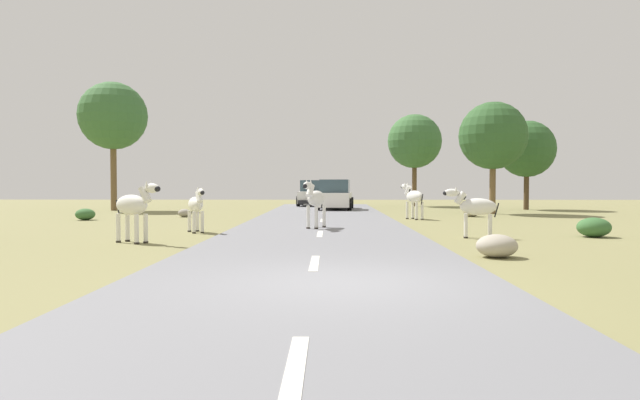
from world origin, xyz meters
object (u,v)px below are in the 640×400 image
(zebra_1, at_px, (196,205))
(car_1, at_px, (335,196))
(car_0, at_px, (313,194))
(tree_5, at_px, (415,142))
(bush_0, at_px, (85,214))
(zebra_3, at_px, (134,206))
(rock_3, at_px, (472,210))
(tree_1, at_px, (527,149))
(tree_6, at_px, (113,116))
(bush_1, at_px, (594,227))
(rock_1, at_px, (185,213))
(zebra_2, at_px, (475,207))
(rock_2, at_px, (497,246))
(tree_2, at_px, (493,136))
(zebra_0, at_px, (315,199))
(zebra_4, at_px, (413,197))

(zebra_1, relative_size, car_1, 0.33)
(car_0, height_order, car_1, same)
(tree_5, height_order, bush_0, tree_5)
(zebra_3, xyz_separation_m, rock_3, (11.77, 11.64, -0.68))
(car_1, height_order, tree_1, tree_1)
(zebra_3, distance_m, car_0, 23.90)
(tree_1, xyz_separation_m, tree_6, (-24.20, -1.45, 1.82))
(bush_1, bearing_deg, rock_1, 147.12)
(bush_0, height_order, rock_1, bush_0)
(car_1, xyz_separation_m, bush_0, (-10.74, -9.04, -0.60))
(tree_6, bearing_deg, zebra_1, -59.92)
(zebra_1, bearing_deg, rock_3, -168.34)
(bush_1, bearing_deg, tree_5, 94.69)
(zebra_3, relative_size, bush_1, 1.72)
(tree_5, bearing_deg, tree_6, -160.63)
(car_0, relative_size, tree_5, 0.70)
(zebra_2, height_order, car_1, car_1)
(zebra_1, distance_m, bush_1, 11.94)
(zebra_3, height_order, tree_1, tree_1)
(rock_1, height_order, rock_2, rock_2)
(zebra_2, relative_size, rock_3, 1.91)
(tree_2, bearing_deg, zebra_1, -138.69)
(car_0, relative_size, bush_1, 4.63)
(tree_5, bearing_deg, tree_2, -75.38)
(zebra_0, bearing_deg, zebra_4, -107.15)
(zebra_3, xyz_separation_m, tree_2, (13.46, 14.10, 3.02))
(zebra_4, xyz_separation_m, car_0, (-4.78, 13.83, -0.12))
(zebra_0, relative_size, rock_3, 2.07)
(tree_1, height_order, rock_3, tree_1)
(zebra_4, height_order, bush_1, zebra_4)
(zebra_4, height_order, tree_5, tree_5)
(zebra_1, height_order, tree_1, tree_1)
(zebra_4, height_order, rock_3, zebra_4)
(zebra_3, height_order, bush_1, zebra_3)
(tree_2, relative_size, bush_0, 6.98)
(tree_2, bearing_deg, zebra_0, -131.96)
(tree_2, height_order, rock_1, tree_2)
(zebra_3, relative_size, zebra_4, 1.01)
(zebra_2, relative_size, rock_2, 1.80)
(tree_2, xyz_separation_m, bush_1, (-0.71, -12.28, -3.71))
(zebra_4, relative_size, rock_3, 2.02)
(tree_1, xyz_separation_m, tree_2, (-3.38, -4.63, 0.38))
(zebra_3, xyz_separation_m, tree_6, (-7.37, 17.28, 4.46))
(bush_0, height_order, rock_2, bush_0)
(zebra_2, bearing_deg, car_0, 26.13)
(zebra_3, bearing_deg, tree_5, -172.42)
(tree_2, distance_m, tree_5, 9.95)
(tree_5, relative_size, rock_1, 10.30)
(zebra_0, height_order, zebra_4, zebra_0)
(rock_1, bearing_deg, rock_2, -53.39)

